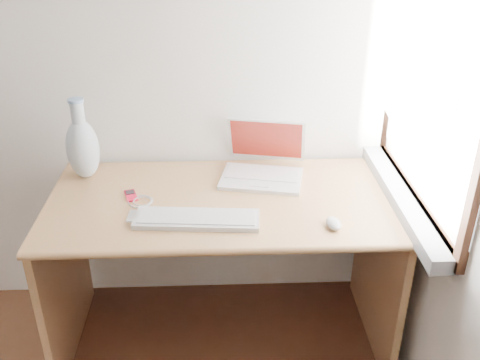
{
  "coord_description": "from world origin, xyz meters",
  "views": [
    {
      "loc": [
        0.95,
        -0.58,
        1.88
      ],
      "look_at": [
        1.03,
        1.35,
        0.86
      ],
      "focal_mm": 40.0,
      "sensor_mm": 36.0,
      "label": 1
    }
  ],
  "objects_px": {
    "desk": "(222,231)",
    "vase": "(82,147)",
    "laptop": "(261,165)",
    "external_keyboard": "(197,219)"
  },
  "relations": [
    {
      "from": "laptop",
      "to": "external_keyboard",
      "type": "height_order",
      "value": "laptop"
    },
    {
      "from": "desk",
      "to": "external_keyboard",
      "type": "bearing_deg",
      "value": -109.92
    },
    {
      "from": "desk",
      "to": "laptop",
      "type": "relative_size",
      "value": 3.67
    },
    {
      "from": "vase",
      "to": "desk",
      "type": "bearing_deg",
      "value": -12.27
    },
    {
      "from": "desk",
      "to": "vase",
      "type": "xyz_separation_m",
      "value": [
        -0.61,
        0.13,
        0.37
      ]
    },
    {
      "from": "laptop",
      "to": "desk",
      "type": "bearing_deg",
      "value": -135.93
    },
    {
      "from": "external_keyboard",
      "to": "vase",
      "type": "relative_size",
      "value": 1.34
    },
    {
      "from": "desk",
      "to": "laptop",
      "type": "bearing_deg",
      "value": 32.22
    },
    {
      "from": "vase",
      "to": "laptop",
      "type": "bearing_deg",
      "value": -1.38
    },
    {
      "from": "laptop",
      "to": "vase",
      "type": "xyz_separation_m",
      "value": [
        -0.78,
        0.02,
        0.09
      ]
    }
  ]
}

